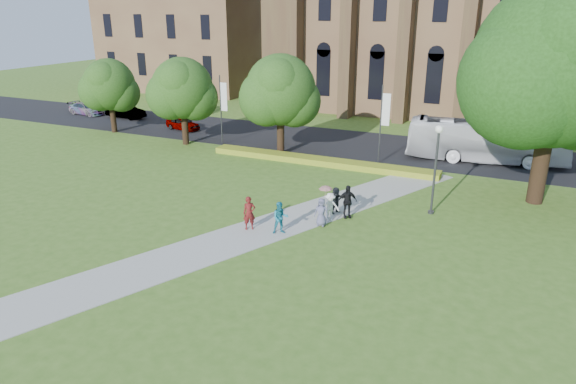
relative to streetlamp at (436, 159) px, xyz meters
The scene contains 23 objects.
ground 10.46m from the streetlamp, 139.09° to the right, with size 160.00×160.00×0.00m, color #41671F.
road 15.79m from the streetlamp, 119.05° to the left, with size 160.00×10.00×0.02m, color black.
footpath 9.86m from the streetlamp, 143.75° to the right, with size 3.20×30.00×0.04m, color #B2B2A8.
flower_hedge 12.02m from the streetlamp, 144.81° to the left, with size 18.00×1.40×0.45m, color gold.
building_west 54.93m from the streetlamp, 139.46° to the left, with size 22.00×14.00×18.30m.
streetlamp is the anchor object (origin of this frame).
large_tree 8.73m from the streetlamp, 39.29° to the left, with size 9.60×9.60×13.20m.
street_tree_0 23.77m from the streetlamp, 161.57° to the left, with size 5.20×5.20×7.50m.
street_tree_1 15.81m from the streetlamp, 149.35° to the left, with size 5.60×5.60×8.05m.
street_tree_2 32.65m from the streetlamp, 164.90° to the left, with size 4.80×4.80×6.95m.
banner_pole_0 10.23m from the streetlamp, 121.76° to the left, with size 0.70×0.10×6.00m.
banner_pole_1 21.25m from the streetlamp, 155.83° to the left, with size 0.70×0.10×6.00m.
tour_coach 12.83m from the streetlamp, 81.63° to the left, with size 2.78×11.87×3.31m, color white.
car_0 28.74m from the streetlamp, 155.25° to the left, with size 1.52×3.77×1.28m, color gray.
car_1 37.71m from the streetlamp, 158.06° to the left, with size 1.58×4.52×1.49m, color gray.
car_2 42.68m from the streetlamp, 161.05° to the left, with size 1.85×4.54×1.32m, color gray.
pedestrian_0 10.97m from the streetlamp, 142.93° to the right, with size 0.67×0.44×1.84m, color maroon.
pedestrian_1 9.54m from the streetlamp, 137.36° to the right, with size 0.85×0.67×1.76m, color teal.
pedestrian_2 6.60m from the streetlamp, 144.78° to the right, with size 1.05×0.61×1.63m, color white.
pedestrian_3 5.56m from the streetlamp, 147.71° to the right, with size 1.13×0.47×1.93m, color black.
pedestrian_4 7.24m from the streetlamp, 139.74° to the right, with size 0.77×0.50×1.57m, color slate.
pedestrian_5 6.12m from the streetlamp, 155.41° to the right, with size 1.46×0.46×1.57m, color #222429.
parasol 6.74m from the streetlamp, 139.39° to the right, with size 0.72×0.72×0.64m, color #CC9091.
Camera 1 is at (11.41, -22.31, 11.38)m, focal length 32.00 mm.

